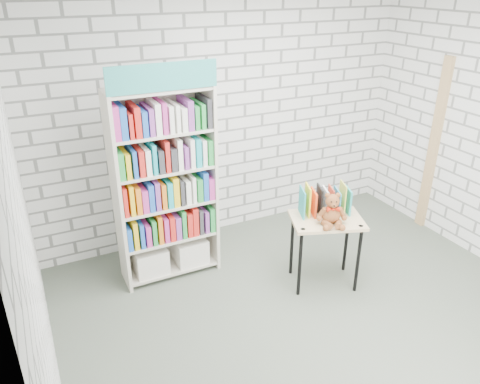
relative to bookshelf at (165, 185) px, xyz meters
name	(u,v)px	position (x,y,z in m)	size (l,w,h in m)	color
ground	(318,319)	(0.98, -1.36, -1.02)	(4.50, 4.50, 0.00)	#4E5749
room_shell	(335,136)	(0.98, -1.36, 0.77)	(4.52, 4.02, 2.81)	silver
bookshelf	(165,185)	(0.00, 0.00, 0.00)	(0.99, 0.39, 2.23)	beige
display_table	(326,228)	(1.35, -0.88, -0.38)	(0.81, 0.68, 0.74)	tan
table_books	(325,201)	(1.39, -0.77, -0.13)	(0.53, 0.36, 0.29)	teal
teddy_bear	(332,212)	(1.32, -0.98, -0.15)	(0.30, 0.28, 0.32)	brown
door_trim	(434,146)	(3.20, -0.41, 0.03)	(0.05, 0.12, 2.10)	tan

